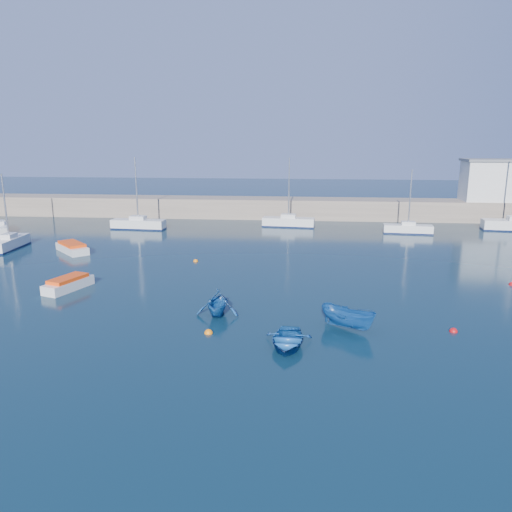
# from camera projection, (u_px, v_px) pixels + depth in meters

# --- Properties ---
(ground) EXTENTS (220.00, 220.00, 0.00)m
(ground) POSITION_uv_depth(u_px,v_px,m) (198.00, 376.00, 22.67)
(ground) COLOR #0C2637
(ground) RESTS_ON ground
(back_wall) EXTENTS (96.00, 4.50, 2.60)m
(back_wall) POSITION_uv_depth(u_px,v_px,m) (268.00, 208.00, 66.90)
(back_wall) COLOR gray
(back_wall) RESTS_ON ground
(harbor_office) EXTENTS (10.00, 4.00, 5.00)m
(harbor_office) POSITION_uv_depth(u_px,v_px,m) (504.00, 181.00, 63.29)
(harbor_office) COLOR silver
(harbor_office) RESTS_ON back_wall
(sailboat_3) EXTENTS (1.74, 5.42, 7.22)m
(sailboat_3) POSITION_uv_depth(u_px,v_px,m) (10.00, 243.00, 48.34)
(sailboat_3) COLOR silver
(sailboat_3) RESTS_ON ground
(sailboat_5) EXTENTS (6.39, 2.16, 8.35)m
(sailboat_5) POSITION_uv_depth(u_px,v_px,m) (138.00, 224.00, 58.77)
(sailboat_5) COLOR silver
(sailboat_5) RESTS_ON ground
(sailboat_6) EXTENTS (6.34, 2.32, 8.22)m
(sailboat_6) POSITION_uv_depth(u_px,v_px,m) (288.00, 222.00, 60.30)
(sailboat_6) COLOR silver
(sailboat_6) RESTS_ON ground
(sailboat_7) EXTENTS (5.44, 1.95, 7.10)m
(sailboat_7) POSITION_uv_depth(u_px,v_px,m) (408.00, 229.00, 56.05)
(sailboat_7) COLOR silver
(sailboat_7) RESTS_ON ground
(motorboat_1) EXTENTS (2.50, 4.04, 0.94)m
(motorboat_1) POSITION_uv_depth(u_px,v_px,m) (68.00, 284.00, 35.45)
(motorboat_1) COLOR silver
(motorboat_1) RESTS_ON ground
(motorboat_2) EXTENTS (4.32, 4.34, 0.93)m
(motorboat_2) POSITION_uv_depth(u_px,v_px,m) (72.00, 248.00, 46.95)
(motorboat_2) COLOR silver
(motorboat_2) RESTS_ON ground
(dinghy_center) EXTENTS (2.68, 3.61, 0.72)m
(dinghy_center) POSITION_uv_depth(u_px,v_px,m) (287.00, 340.00, 25.75)
(dinghy_center) COLOR #154A90
(dinghy_center) RESTS_ON ground
(dinghy_left) EXTENTS (2.61, 3.02, 1.58)m
(dinghy_left) POSITION_uv_depth(u_px,v_px,m) (218.00, 302.00, 30.33)
(dinghy_left) COLOR #154A90
(dinghy_left) RESTS_ON ground
(dinghy_right) EXTENTS (3.53, 2.99, 1.32)m
(dinghy_right) POSITION_uv_depth(u_px,v_px,m) (348.00, 318.00, 28.09)
(dinghy_right) COLOR #154A90
(dinghy_right) RESTS_ON ground
(buoy_0) EXTENTS (0.48, 0.48, 0.48)m
(buoy_0) POSITION_uv_depth(u_px,v_px,m) (209.00, 333.00, 27.63)
(buoy_0) COLOR orange
(buoy_0) RESTS_ON ground
(buoy_1) EXTENTS (0.46, 0.46, 0.46)m
(buoy_1) POSITION_uv_depth(u_px,v_px,m) (453.00, 332.00, 27.85)
(buoy_1) COLOR #B90D11
(buoy_1) RESTS_ON ground
(buoy_3) EXTENTS (0.42, 0.42, 0.42)m
(buoy_3) POSITION_uv_depth(u_px,v_px,m) (196.00, 261.00, 43.53)
(buoy_3) COLOR orange
(buoy_3) RESTS_ON ground
(buoy_4) EXTENTS (0.46, 0.46, 0.46)m
(buoy_4) POSITION_uv_depth(u_px,v_px,m) (512.00, 285.00, 36.63)
(buoy_4) COLOR #B90D11
(buoy_4) RESTS_ON ground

